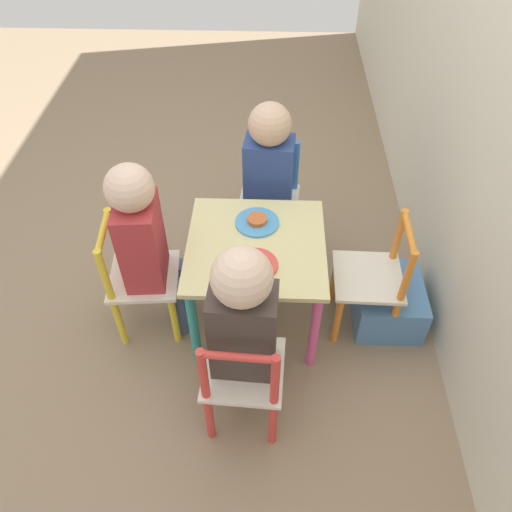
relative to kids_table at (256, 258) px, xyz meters
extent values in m
plane|color=#8C755B|center=(0.00, 0.00, -0.36)|extent=(6.00, 6.00, 0.00)
cube|color=beige|center=(0.00, 0.00, 0.06)|extent=(0.51, 0.51, 0.02)
cylinder|color=#8E51BC|center=(-0.22, -0.22, -0.15)|extent=(0.04, 0.04, 0.41)
cylinder|color=teal|center=(0.22, -0.22, -0.15)|extent=(0.04, 0.04, 0.41)
cylinder|color=green|center=(-0.22, 0.22, -0.15)|extent=(0.04, 0.04, 0.41)
cylinder|color=#E5599E|center=(0.22, 0.22, -0.15)|extent=(0.04, 0.04, 0.41)
cube|color=silver|center=(-0.43, 0.04, -0.08)|extent=(0.28, 0.28, 0.02)
cylinder|color=#387AD1|center=(-0.33, -0.08, -0.22)|extent=(0.03, 0.03, 0.27)
cylinder|color=#387AD1|center=(-0.31, 0.14, -0.22)|extent=(0.03, 0.03, 0.27)
cylinder|color=#387AD1|center=(-0.54, -0.06, -0.22)|extent=(0.03, 0.03, 0.27)
cylinder|color=#387AD1|center=(-0.52, 0.16, -0.22)|extent=(0.03, 0.03, 0.27)
cylinder|color=#387AD1|center=(-0.54, -0.06, 0.04)|extent=(0.03, 0.03, 0.26)
cylinder|color=#387AD1|center=(-0.52, 0.16, 0.04)|extent=(0.03, 0.03, 0.26)
cylinder|color=#387AD1|center=(-0.53, 0.05, 0.15)|extent=(0.04, 0.21, 0.02)
cube|color=silver|center=(0.43, -0.02, -0.08)|extent=(0.27, 0.27, 0.02)
cylinder|color=#DB3D38|center=(0.33, 0.09, -0.22)|extent=(0.03, 0.03, 0.27)
cylinder|color=#DB3D38|center=(0.32, -0.12, -0.22)|extent=(0.03, 0.03, 0.27)
cylinder|color=#DB3D38|center=(0.54, 0.08, -0.22)|extent=(0.03, 0.03, 0.27)
cylinder|color=#DB3D38|center=(0.53, -0.14, -0.22)|extent=(0.03, 0.03, 0.27)
cylinder|color=#DB3D38|center=(0.54, 0.08, 0.04)|extent=(0.03, 0.03, 0.26)
cylinder|color=#DB3D38|center=(0.53, -0.14, 0.04)|extent=(0.03, 0.03, 0.26)
cylinder|color=#DB3D38|center=(0.53, -0.03, 0.15)|extent=(0.04, 0.21, 0.02)
cube|color=silver|center=(0.04, -0.43, -0.08)|extent=(0.28, 0.28, 0.02)
cylinder|color=yellow|center=(0.13, -0.31, -0.22)|extent=(0.03, 0.03, 0.27)
cylinder|color=yellow|center=(-0.08, -0.33, -0.22)|extent=(0.03, 0.03, 0.27)
cylinder|color=yellow|center=(0.15, -0.52, -0.22)|extent=(0.03, 0.03, 0.27)
cylinder|color=yellow|center=(-0.06, -0.54, -0.22)|extent=(0.03, 0.03, 0.27)
cylinder|color=yellow|center=(0.15, -0.52, 0.04)|extent=(0.03, 0.03, 0.26)
cylinder|color=yellow|center=(-0.06, -0.54, 0.04)|extent=(0.03, 0.03, 0.26)
cylinder|color=yellow|center=(0.04, -0.53, 0.15)|extent=(0.21, 0.04, 0.02)
cube|color=silver|center=(0.01, 0.43, -0.08)|extent=(0.27, 0.27, 0.02)
cylinder|color=orange|center=(-0.10, 0.32, -0.22)|extent=(0.03, 0.03, 0.27)
cylinder|color=orange|center=(0.11, 0.32, -0.22)|extent=(0.03, 0.03, 0.27)
cylinder|color=orange|center=(-0.09, 0.54, -0.22)|extent=(0.03, 0.03, 0.27)
cylinder|color=orange|center=(0.12, 0.53, -0.22)|extent=(0.03, 0.03, 0.27)
cylinder|color=orange|center=(-0.09, 0.54, 0.04)|extent=(0.03, 0.03, 0.26)
cylinder|color=orange|center=(0.12, 0.53, 0.04)|extent=(0.03, 0.03, 0.26)
cylinder|color=orange|center=(0.01, 0.53, 0.15)|extent=(0.21, 0.03, 0.02)
cylinder|color=#4C608E|center=(-0.31, -0.02, -0.21)|extent=(0.07, 0.07, 0.28)
cylinder|color=#4C608E|center=(-0.30, 0.08, -0.21)|extent=(0.07, 0.07, 0.28)
cube|color=#2D478E|center=(-0.41, 0.04, 0.09)|extent=(0.16, 0.21, 0.32)
sphere|color=#DBB293|center=(-0.41, 0.04, 0.32)|extent=(0.17, 0.17, 0.17)
cylinder|color=#38383D|center=(0.31, 0.03, -0.21)|extent=(0.07, 0.07, 0.28)
cylinder|color=#38383D|center=(0.31, -0.07, -0.21)|extent=(0.07, 0.07, 0.28)
cube|color=#423833|center=(0.41, -0.02, 0.10)|extent=(0.15, 0.21, 0.35)
sphere|color=beige|center=(0.41, -0.02, 0.35)|extent=(0.17, 0.17, 0.17)
cylinder|color=#4C608E|center=(0.08, -0.30, -0.21)|extent=(0.07, 0.07, 0.28)
cylinder|color=#4C608E|center=(-0.02, -0.31, -0.21)|extent=(0.07, 0.07, 0.28)
cube|color=#B23338|center=(0.03, -0.41, 0.10)|extent=(0.21, 0.16, 0.35)
sphere|color=beige|center=(0.03, -0.41, 0.34)|extent=(0.16, 0.16, 0.16)
cylinder|color=#4C9EE0|center=(-0.11, 0.00, 0.08)|extent=(0.17, 0.17, 0.01)
cylinder|color=#CC6633|center=(-0.11, 0.00, 0.09)|extent=(0.07, 0.07, 0.02)
cylinder|color=#E54C47|center=(0.11, 0.00, 0.08)|extent=(0.16, 0.16, 0.01)
cylinder|color=#CC6633|center=(0.11, 0.00, 0.09)|extent=(0.07, 0.07, 0.02)
cube|color=#4C7FB7|center=(-0.02, 0.54, -0.26)|extent=(0.31, 0.27, 0.19)
camera|label=1|loc=(1.29, 0.05, 1.34)|focal=35.00mm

